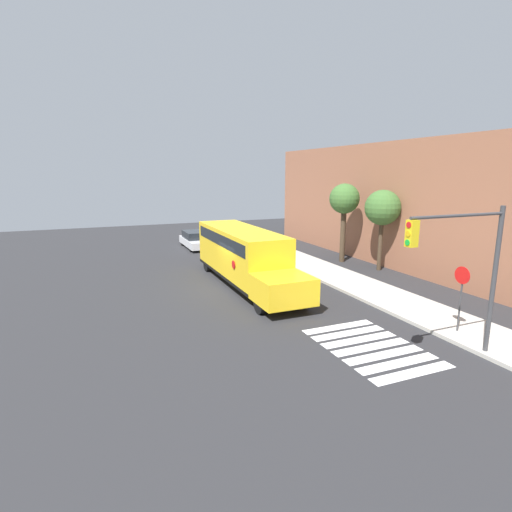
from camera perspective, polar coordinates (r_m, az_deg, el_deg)
ground_plane at (r=22.16m, az=-2.86°, el=-4.65°), size 60.00×60.00×0.00m
sidewalk_strip at (r=25.01m, az=11.30°, el=-2.77°), size 44.00×3.00×0.15m
building_backdrop at (r=28.48m, az=22.65°, el=6.61°), size 32.00×4.00×8.27m
crosswalk_stripes at (r=15.61m, az=16.09°, el=-12.37°), size 4.70×3.20×0.01m
school_bus at (r=22.66m, az=-1.82°, el=0.37°), size 11.16×2.57×3.13m
parked_car at (r=34.32m, az=-8.63°, el=2.32°), size 4.77×1.84×1.39m
stop_sign at (r=17.41m, az=27.24°, el=-4.38°), size 0.68×0.10×2.76m
traffic_light at (r=14.52m, az=28.02°, el=-0.52°), size 0.28×4.01×5.23m
tree_near_sidewalk at (r=28.80m, az=12.51°, el=7.73°), size 2.10×2.10×5.55m
tree_far_sidewalk at (r=26.84m, az=17.63°, el=6.50°), size 2.26×2.26×5.23m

